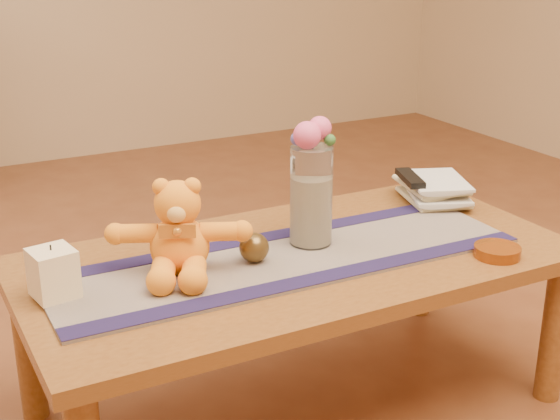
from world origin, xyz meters
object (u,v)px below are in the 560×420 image
glass_vase (311,196)px  bronze_ball (254,247)px  book_bottom (408,201)px  amber_dish (497,251)px  tv_remote (410,178)px  pillar_candle (53,273)px  teddy_bear (179,227)px

glass_vase → bronze_ball: glass_vase is taller
book_bottom → glass_vase: bearing=-144.8°
bronze_ball → glass_vase: bearing=12.2°
book_bottom → amber_dish: amber_dish is taller
tv_remote → bronze_ball: bearing=-144.6°
book_bottom → tv_remote: bearing=-93.0°
pillar_candle → bronze_ball: bearing=-4.5°
amber_dish → bronze_ball: bearing=156.5°
glass_vase → tv_remote: size_ratio=1.62×
glass_vase → amber_dish: bearing=-36.8°
tv_remote → book_bottom: bearing=90.0°
pillar_candle → tv_remote: size_ratio=0.69×
book_bottom → amber_dish: (-0.04, -0.43, 0.00)m
teddy_bear → pillar_candle: teddy_bear is taller
bronze_ball → amber_dish: (0.57, -0.25, -0.03)m
teddy_bear → glass_vase: bearing=24.6°
pillar_candle → amber_dish: (1.05, -0.28, -0.05)m
pillar_candle → bronze_ball: size_ratio=1.49×
glass_vase → book_bottom: glass_vase is taller
glass_vase → bronze_ball: size_ratio=3.50×
teddy_bear → book_bottom: (0.79, 0.15, -0.11)m
tv_remote → amber_dish: bearing=-76.4°
teddy_bear → tv_remote: (0.78, 0.14, -0.03)m
bronze_ball → book_bottom: (0.61, 0.19, -0.03)m
pillar_candle → amber_dish: size_ratio=0.94×
glass_vase → amber_dish: glass_vase is taller
glass_vase → tv_remote: (0.42, 0.14, -0.05)m
book_bottom → tv_remote: 0.08m
bronze_ball → amber_dish: size_ratio=0.63×
amber_dish → glass_vase: bearing=143.2°
tv_remote → amber_dish: size_ratio=1.36×
glass_vase → tv_remote: 0.45m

